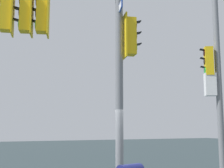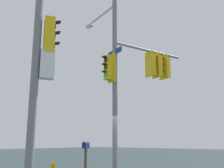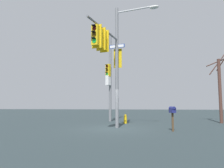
# 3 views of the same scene
# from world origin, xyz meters

# --- Properties ---
(ground_plane) EXTENTS (80.00, 80.00, 0.00)m
(ground_plane) POSITION_xyz_m (0.00, 0.00, 0.00)
(ground_plane) COLOR #2B383B
(main_signal_pole_assembly) EXTENTS (4.62, 4.04, 8.12)m
(main_signal_pole_assembly) POSITION_xyz_m (-0.66, 0.06, 4.91)
(main_signal_pole_assembly) COLOR slate
(main_signal_pole_assembly) RESTS_ON ground
(secondary_pole_assembly) EXTENTS (0.74, 0.52, 8.01)m
(secondary_pole_assembly) POSITION_xyz_m (5.05, 0.86, 4.04)
(secondary_pole_assembly) COLOR slate
(secondary_pole_assembly) RESTS_ON ground
(fire_hydrant) EXTENTS (0.38, 0.24, 0.73)m
(fire_hydrant) POSITION_xyz_m (3.29, -0.60, 0.34)
(fire_hydrant) COLOR yellow
(fire_hydrant) RESTS_ON ground
(mailbox) EXTENTS (0.49, 0.35, 1.41)m
(mailbox) POSITION_xyz_m (-1.01, -3.42, 1.11)
(mailbox) COLOR #4C3823
(mailbox) RESTS_ON ground
(bare_tree_behind_pole) EXTENTS (1.28, 1.76, 6.10)m
(bare_tree_behind_pole) POSITION_xyz_m (4.34, -8.29, 2.91)
(bare_tree_behind_pole) COLOR #50332A
(bare_tree_behind_pole) RESTS_ON ground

